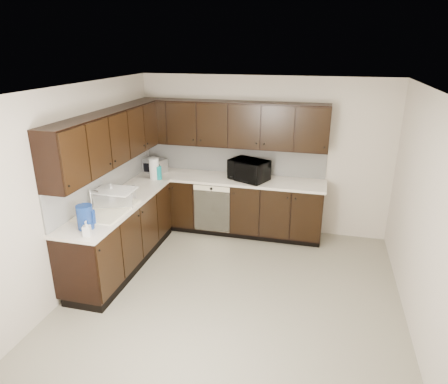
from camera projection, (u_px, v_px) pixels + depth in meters
The scene contains 20 objects.
floor at pixel (235, 292), 5.03m from camera, with size 4.00×4.00×0.00m, color gray.
ceiling at pixel (238, 89), 4.16m from camera, with size 4.00×4.00×0.00m, color white.
wall_back at pixel (263, 156), 6.41m from camera, with size 4.00×0.02×2.50m, color beige.
wall_left at pixel (82, 186), 5.06m from camera, with size 0.02×4.00×2.50m, color beige.
wall_right at pixel (424, 217), 4.14m from camera, with size 0.02×4.00×2.50m, color beige.
wall_front at pixel (174, 302), 2.78m from camera, with size 4.00×0.02×2.50m, color beige.
lower_cabinets at pixel (187, 219), 6.13m from camera, with size 3.00×2.80×0.90m.
countertop at pixel (186, 188), 5.95m from camera, with size 3.03×2.83×0.04m.
backsplash at pixel (177, 167), 6.10m from camera, with size 3.00×2.80×0.48m.
upper_cabinets at pixel (180, 130), 5.76m from camera, with size 3.00×2.80×0.70m.
dishwasher at pixel (212, 206), 6.28m from camera, with size 0.58×0.04×0.78m.
sink at pixel (107, 215), 5.10m from camera, with size 0.54×0.82×0.42m.
microwave at pixel (249, 170), 6.20m from camera, with size 0.58×0.39×0.32m, color black.
soap_bottle_a at pixel (87, 229), 4.39m from camera, with size 0.08×0.08×0.18m, color gray.
soap_bottle_b at pixel (111, 193), 5.31m from camera, with size 0.10×0.10×0.27m, color gray.
toaster_oven at pixel (155, 166), 6.60m from camera, with size 0.35×0.26×0.22m, color silver.
storage_bin at pixel (115, 197), 5.27m from camera, with size 0.50×0.37×0.19m, color silver.
blue_pitcher at pixel (85, 217), 4.56m from camera, with size 0.19×0.19×0.28m, color #10379A.
teal_tumbler at pixel (159, 173), 6.25m from camera, with size 0.09×0.09×0.21m, color #0C848B.
paper_towel_roll at pixel (154, 169), 6.24m from camera, with size 0.15×0.15×0.33m, color silver.
Camera 1 is at (0.91, -4.18, 2.93)m, focal length 32.00 mm.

